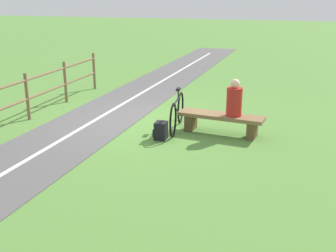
{
  "coord_description": "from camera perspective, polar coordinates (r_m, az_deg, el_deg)",
  "views": [
    {
      "loc": [
        -3.49,
        9.14,
        2.98
      ],
      "look_at": [
        -1.54,
        2.75,
        0.84
      ],
      "focal_mm": 44.78,
      "sensor_mm": 36.0,
      "label": 1
    }
  ],
  "objects": [
    {
      "name": "person_seated",
      "position": [
        9.02,
        9.01,
        3.51
      ],
      "size": [
        0.37,
        0.37,
        0.8
      ],
      "rotation": [
        0.0,
        0.0,
        -0.12
      ],
      "color": "#B2231E",
      "rests_on": "bench"
    },
    {
      "name": "bench",
      "position": [
        9.22,
        7.21,
        0.82
      ],
      "size": [
        1.91,
        0.7,
        0.44
      ],
      "rotation": [
        0.0,
        0.0,
        -0.12
      ],
      "color": "brown",
      "rests_on": "ground_plane"
    },
    {
      "name": "backpack",
      "position": [
        8.84,
        -1.0,
        -0.65
      ],
      "size": [
        0.28,
        0.28,
        0.38
      ],
      "rotation": [
        0.0,
        0.0,
        4.74
      ],
      "color": "black",
      "rests_on": "ground_plane"
    },
    {
      "name": "bicycle",
      "position": [
        9.44,
        1.23,
        1.84
      ],
      "size": [
        0.24,
        1.77,
        0.92
      ],
      "rotation": [
        0.0,
        0.0,
        1.68
      ],
      "color": "black",
      "rests_on": "ground_plane"
    },
    {
      "name": "ground_plane",
      "position": [
        10.23,
        -3.76,
        0.8
      ],
      "size": [
        80.0,
        80.0,
        0.0
      ],
      "primitive_type": "plane",
      "color": "#548438"
    }
  ]
}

